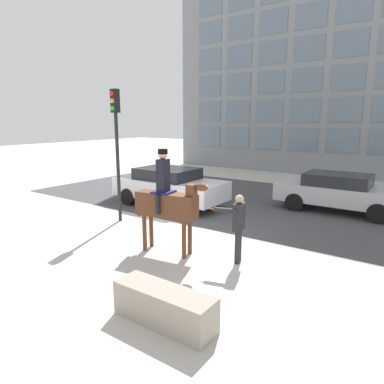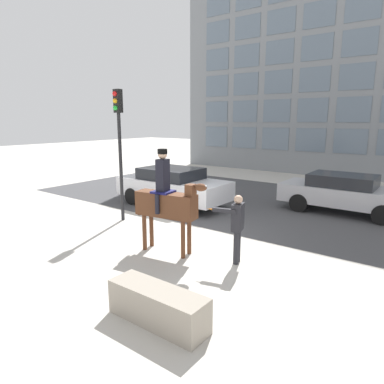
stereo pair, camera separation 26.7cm
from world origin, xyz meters
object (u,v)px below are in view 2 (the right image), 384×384
Objects in this scene: street_car_far_lane at (344,193)px; traffic_light at (119,135)px; mounted_horse_lead at (167,202)px; street_car_near_lane at (173,185)px; pedestrian_bystander at (237,224)px; planter_ledge at (158,306)px.

traffic_light is (-5.70, -5.40, 2.08)m from street_car_far_lane.
mounted_horse_lead is 4.94m from street_car_near_lane.
mounted_horse_lead is 0.62× the size of traffic_light.
traffic_light reaches higher than street_car_near_lane.
mounted_horse_lead is at bearing -51.80° from street_car_near_lane.
traffic_light reaches higher than street_car_far_lane.
pedestrian_bystander is 6.27m from street_car_far_lane.
street_car_near_lane is 8.04m from planter_ledge.
pedestrian_bystander reaches higher than street_car_near_lane.
pedestrian_bystander is 0.91× the size of planter_ledge.
traffic_light is (-0.03, -2.62, 2.05)m from street_car_near_lane.
pedestrian_bystander is 0.39× the size of traffic_light.
mounted_horse_lead is 1.60× the size of pedestrian_bystander.
pedestrian_bystander is at bearing 6.42° from mounted_horse_lead.
mounted_horse_lead is 0.60× the size of street_car_far_lane.
planter_ledge is (4.95, -6.32, -0.48)m from street_car_near_lane.
planter_ledge is (0.17, -2.91, -0.66)m from pedestrian_bystander.
planter_ledge is (4.97, -3.70, -2.53)m from traffic_light.
pedestrian_bystander is at bearing -98.27° from street_car_far_lane.
mounted_horse_lead is 3.27m from planter_ledge.
pedestrian_bystander reaches higher than street_car_far_lane.
mounted_horse_lead is at bearing -0.19° from pedestrian_bystander.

